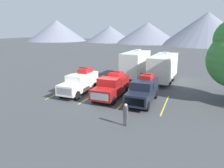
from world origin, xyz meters
name	(u,v)px	position (x,y,z in m)	size (l,w,h in m)	color
ground_plane	(106,100)	(0.00, 0.00, 0.00)	(240.00, 240.00, 0.00)	#3F4244
pickup_truck_a	(80,82)	(-3.47, 1.18, 1.20)	(2.15, 5.52, 2.65)	white
pickup_truck_b	(112,86)	(0.22, 1.02, 1.16)	(2.30, 5.41, 2.53)	maroon
pickup_truck_c	(143,90)	(3.48, 0.72, 1.18)	(2.19, 5.38, 2.59)	black
lot_stripe_a	(61,92)	(-5.55, 0.69, 0.00)	(0.12, 5.50, 0.01)	gold
lot_stripe_b	(92,96)	(-1.85, 0.69, 0.00)	(0.12, 5.50, 0.01)	gold
lot_stripe_c	(126,100)	(1.85, 0.69, 0.00)	(0.12, 5.50, 0.01)	gold
lot_stripe_d	(165,105)	(5.55, 0.69, 0.00)	(0.12, 5.50, 0.01)	gold
camper_trailer_a	(135,64)	(0.20, 10.13, 2.07)	(2.86, 7.36, 3.94)	silver
camper_trailer_b	(163,67)	(4.04, 9.53, 1.98)	(3.00, 8.70, 3.75)	silver
person_a	(126,113)	(3.49, -4.72, 0.97)	(0.37, 0.23, 1.68)	#3F3F42
mountain_ridge	(185,31)	(2.92, 81.91, 5.68)	(152.49, 43.87, 13.45)	slate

